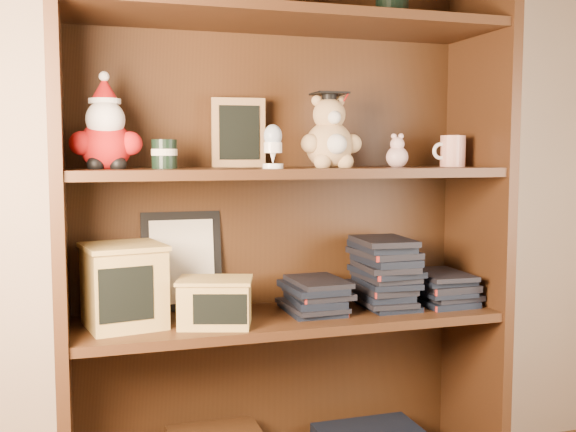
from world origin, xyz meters
name	(u,v)px	position (x,y,z in m)	size (l,w,h in m)	color
bookcase	(282,229)	(-0.07, 1.36, 0.78)	(1.20, 0.35, 1.60)	#3D2311
shelf_lower	(288,319)	(-0.07, 1.30, 0.54)	(1.14, 0.33, 0.02)	#3D2311
shelf_upper	(288,172)	(-0.07, 1.30, 0.94)	(1.14, 0.33, 0.02)	#3D2311
santa_plush	(106,133)	(-0.54, 1.30, 1.04)	(0.17, 0.13, 0.25)	#A50F0F
teachers_tin	(164,154)	(-0.40, 1.30, 0.99)	(0.07, 0.07, 0.07)	black
chalkboard_plaque	(238,134)	(-0.18, 1.42, 1.04)	(0.15, 0.08, 0.19)	#9E7547
egg_cup	(273,145)	(-0.14, 1.23, 1.01)	(0.05, 0.05, 0.11)	white
grad_teddy_bear	(330,138)	(0.04, 1.30, 1.03)	(0.17, 0.15, 0.21)	tan
pink_figurine	(397,154)	(0.25, 1.30, 0.99)	(0.06, 0.06, 0.10)	beige
teacher_mug	(452,151)	(0.43, 1.30, 1.00)	(0.10, 0.07, 0.09)	silver
certificate_frame	(182,261)	(-0.34, 1.44, 0.69)	(0.22, 0.06, 0.28)	black
treats_box	(124,285)	(-0.51, 1.30, 0.66)	(0.22, 0.22, 0.21)	tan
pencils_box	(215,302)	(-0.29, 1.24, 0.61)	(0.22, 0.18, 0.12)	tan
book_stack_left	(316,295)	(0.01, 1.30, 0.60)	(0.14, 0.20, 0.10)	black
book_stack_mid	(384,274)	(0.21, 1.30, 0.65)	(0.14, 0.20, 0.19)	black
book_stack_right	(441,287)	(0.40, 1.30, 0.60)	(0.14, 0.20, 0.10)	black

